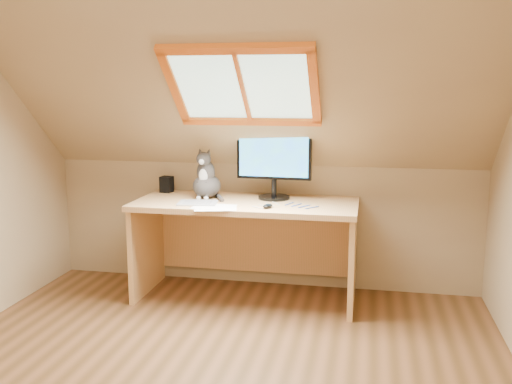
# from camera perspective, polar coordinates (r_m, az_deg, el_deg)

# --- Properties ---
(room_shell) EXTENTS (3.52, 3.52, 2.41)m
(room_shell) POSITION_cam_1_polar(r_m,az_deg,el_deg) (2.80, -6.41, 6.66)
(room_shell) COLOR tan
(room_shell) RESTS_ON ground
(desk) EXTENTS (1.68, 0.73, 0.77)m
(desk) POSITION_cam_1_polar(r_m,az_deg,el_deg) (4.43, -0.82, -3.68)
(desk) COLOR tan
(desk) RESTS_ON ground
(monitor) EXTENTS (0.58, 0.24, 0.53)m
(monitor) POSITION_cam_1_polar(r_m,az_deg,el_deg) (4.36, 1.82, 3.26)
(monitor) COLOR black
(monitor) RESTS_ON desk
(cat) EXTENTS (0.23, 0.27, 0.40)m
(cat) POSITION_cam_1_polar(r_m,az_deg,el_deg) (4.44, -5.00, 1.20)
(cat) COLOR #433D3B
(cat) RESTS_ON desk
(desk_speaker) EXTENTS (0.10, 0.10, 0.13)m
(desk_speaker) POSITION_cam_1_polar(r_m,az_deg,el_deg) (4.74, -8.93, 0.76)
(desk_speaker) COLOR black
(desk_speaker) RESTS_ON desk
(graphics_tablet) EXTENTS (0.31, 0.24, 0.01)m
(graphics_tablet) POSITION_cam_1_polar(r_m,az_deg,el_deg) (4.24, -5.85, -1.10)
(graphics_tablet) COLOR #B2B2B7
(graphics_tablet) RESTS_ON desk
(mouse) EXTENTS (0.09, 0.11, 0.03)m
(mouse) POSITION_cam_1_polar(r_m,az_deg,el_deg) (4.06, 1.18, -1.42)
(mouse) COLOR black
(mouse) RESTS_ON desk
(papers) EXTENTS (0.33, 0.27, 0.00)m
(papers) POSITION_cam_1_polar(r_m,az_deg,el_deg) (4.09, -3.52, -1.53)
(papers) COLOR white
(papers) RESTS_ON desk
(cables) EXTENTS (0.51, 0.26, 0.01)m
(cables) POSITION_cam_1_polar(r_m,az_deg,el_deg) (4.14, 3.14, -1.36)
(cables) COLOR silver
(cables) RESTS_ON desk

